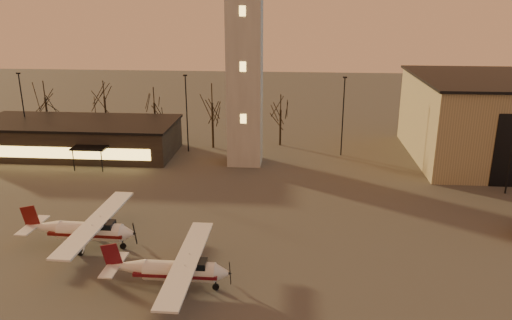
% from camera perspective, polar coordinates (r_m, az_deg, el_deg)
% --- Properties ---
extents(ground, '(220.00, 220.00, 0.00)m').
position_cam_1_polar(ground, '(34.73, -6.50, -15.92)').
color(ground, '#42403D').
rests_on(ground, ground).
extents(control_tower, '(6.80, 6.80, 32.60)m').
position_cam_1_polar(control_tower, '(58.61, -1.33, 15.07)').
color(control_tower, '#979590').
rests_on(control_tower, ground).
extents(terminal, '(25.40, 12.20, 4.30)m').
position_cam_1_polar(terminal, '(68.61, -19.67, 2.45)').
color(terminal, black).
rests_on(terminal, ground).
extents(light_poles, '(58.50, 12.25, 10.14)m').
position_cam_1_polar(light_poles, '(61.08, -0.69, 4.84)').
color(light_poles, black).
rests_on(light_poles, ground).
extents(tree_row, '(37.20, 9.20, 8.80)m').
position_cam_1_polar(tree_row, '(71.49, -11.56, 6.85)').
color(tree_row, black).
rests_on(tree_row, ground).
extents(cessna_front, '(9.41, 11.90, 3.30)m').
position_cam_1_polar(cessna_front, '(35.78, -8.47, -12.77)').
color(cessna_front, silver).
rests_on(cessna_front, ground).
extents(cessna_rear, '(9.94, 12.56, 3.47)m').
position_cam_1_polar(cessna_rear, '(42.77, -18.17, -8.05)').
color(cessna_rear, white).
rests_on(cessna_rear, ground).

